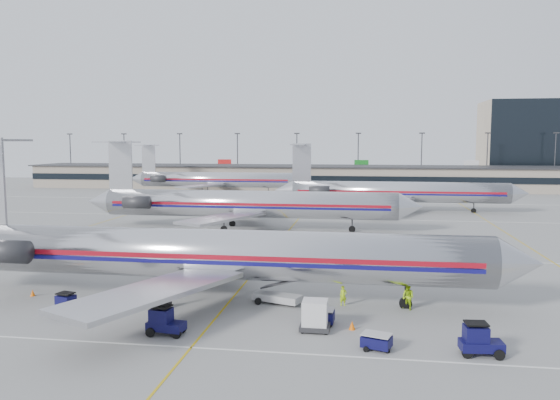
% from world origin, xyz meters
% --- Properties ---
extents(ground, '(260.00, 260.00, 0.00)m').
position_xyz_m(ground, '(0.00, 0.00, 0.00)').
color(ground, gray).
rests_on(ground, ground).
extents(apron_markings, '(160.00, 0.15, 0.02)m').
position_xyz_m(apron_markings, '(0.00, 10.00, 0.01)').
color(apron_markings, silver).
rests_on(apron_markings, ground).
extents(terminal, '(162.00, 17.00, 6.25)m').
position_xyz_m(terminal, '(0.00, 97.97, 3.16)').
color(terminal, gray).
rests_on(terminal, ground).
extents(light_mast_row, '(163.60, 0.40, 15.28)m').
position_xyz_m(light_mast_row, '(0.00, 112.00, 8.58)').
color(light_mast_row, '#38383D').
rests_on(light_mast_row, ground).
extents(distant_building, '(30.00, 20.00, 25.00)m').
position_xyz_m(distant_building, '(62.00, 128.00, 12.50)').
color(distant_building, tan).
rests_on(distant_building, ground).
extents(jet_foreground, '(49.49, 29.14, 12.95)m').
position_xyz_m(jet_foreground, '(-2.31, -7.94, 3.76)').
color(jet_foreground, silver).
rests_on(jet_foreground, ground).
extents(jet_second_row, '(48.96, 28.83, 12.81)m').
position_xyz_m(jet_second_row, '(-6.77, 27.13, 3.72)').
color(jet_second_row, silver).
rests_on(jet_second_row, ground).
extents(jet_third_row, '(45.24, 27.83, 12.37)m').
position_xyz_m(jet_third_row, '(15.82, 51.36, 3.59)').
color(jet_third_row, silver).
rests_on(jet_third_row, ground).
extents(jet_back_row, '(44.05, 27.10, 12.05)m').
position_xyz_m(jet_back_row, '(-25.74, 79.59, 3.50)').
color(jet_back_row, silver).
rests_on(jet_back_row, ground).
extents(tug_left, '(2.33, 1.57, 1.74)m').
position_xyz_m(tug_left, '(-10.57, -13.55, 0.79)').
color(tug_left, '#0B0A39').
rests_on(tug_left, ground).
extents(tug_center, '(2.52, 1.49, 1.94)m').
position_xyz_m(tug_center, '(-2.42, -16.10, 0.89)').
color(tug_center, '#0B0A39').
rests_on(tug_center, ground).
extents(tug_right, '(2.54, 1.43, 1.98)m').
position_xyz_m(tug_right, '(17.06, -16.69, 0.90)').
color(tug_right, '#0B0A39').
rests_on(tug_right, ground).
extents(cart_inner, '(2.02, 1.45, 1.10)m').
position_xyz_m(cart_inner, '(7.43, -12.52, 0.58)').
color(cart_inner, '#0B0A39').
rests_on(cart_inner, ground).
extents(cart_outer, '(2.00, 1.65, 0.98)m').
position_xyz_m(cart_outer, '(11.16, -16.63, 0.52)').
color(cart_outer, '#0B0A39').
rests_on(cart_outer, ground).
extents(uld_container, '(1.98, 1.65, 2.06)m').
position_xyz_m(uld_container, '(7.20, -13.90, 1.04)').
color(uld_container, '#2D2D30').
rests_on(uld_container, ground).
extents(belt_loader, '(4.65, 2.54, 2.38)m').
position_xyz_m(belt_loader, '(3.84, -8.15, 0.64)').
color(belt_loader, '#A6A6A6').
rests_on(belt_loader, ground).
extents(ramp_worker_near, '(0.65, 0.54, 1.54)m').
position_xyz_m(ramp_worker_near, '(8.86, -7.98, 0.77)').
color(ramp_worker_near, '#B8E815').
rests_on(ramp_worker_near, ground).
extents(ramp_worker_far, '(1.21, 1.21, 1.98)m').
position_xyz_m(ramp_worker_far, '(13.68, -8.32, 0.99)').
color(ramp_worker_far, '#98CB13').
rests_on(ramp_worker_far, ground).
extents(cone_right, '(0.50, 0.50, 0.59)m').
position_xyz_m(cone_right, '(9.64, -13.32, 0.30)').
color(cone_right, '#F76508').
rests_on(cone_right, ground).
extents(cone_left, '(0.47, 0.47, 0.54)m').
position_xyz_m(cone_left, '(-16.21, -9.11, 0.27)').
color(cone_left, '#F76508').
rests_on(cone_left, ground).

